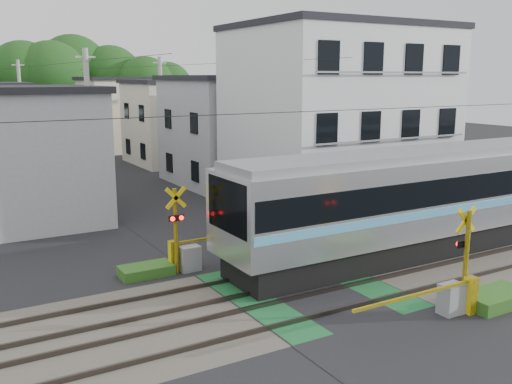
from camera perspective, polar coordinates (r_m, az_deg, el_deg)
ground at (r=18.60m, az=5.14°, el=-9.74°), size 120.00×120.00×0.00m
track_bed at (r=18.59m, az=5.15°, el=-9.63°), size 120.00×120.00×0.14m
crossing_signal_near at (r=17.50m, az=19.33°, el=-9.27°), size 4.74×0.65×3.09m
crossing_signal_far at (r=20.20m, az=-6.94°, el=-5.91°), size 4.74×0.65×3.09m
apartment_block at (r=30.12m, az=8.14°, el=7.43°), size 10.20×8.36×9.30m
houses_row at (r=41.49m, az=-15.69°, el=6.25°), size 22.07×31.35×6.80m
tree_hill at (r=63.80m, az=-21.79°, el=9.54°), size 40.00×12.62×11.23m
catenary at (r=21.64m, az=18.39°, el=2.86°), size 60.00×5.04×7.00m
utility_poles at (r=38.29m, az=-16.54°, el=7.06°), size 7.90×42.00×8.00m
pedestrian at (r=51.06m, az=-18.10°, el=4.21°), size 0.56×0.37×1.52m
weed_patches at (r=19.48m, az=9.58°, el=-8.28°), size 10.25×8.80×0.40m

